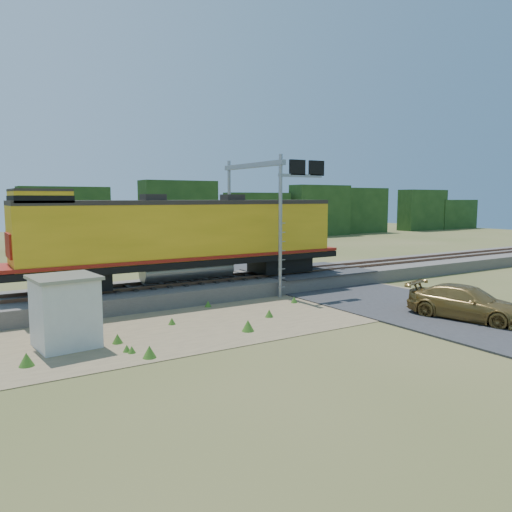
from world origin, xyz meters
TOP-DOWN VIEW (x-y plane):
  - ground at (0.00, 0.00)m, footprint 140.00×140.00m
  - ballast at (0.00, 6.00)m, footprint 70.00×5.00m
  - rails at (0.00, 6.00)m, footprint 70.00×1.54m
  - dirt_shoulder at (-2.00, 0.50)m, footprint 26.00×8.00m
  - road at (7.00, 0.74)m, footprint 7.00×66.00m
  - tree_line_north at (0.00, 38.00)m, footprint 130.00×3.00m
  - weed_clumps at (-3.50, 0.10)m, footprint 15.00×6.20m
  - locomotive at (-1.53, 6.00)m, footprint 18.73×2.86m
  - shed at (-8.83, -0.08)m, footprint 2.40×2.40m
  - signal_gantry at (3.30, 5.32)m, footprint 3.04×6.20m
  - car at (7.11, -5.27)m, footprint 3.33×5.53m

SIDE VIEW (x-z plane):
  - ground at x=0.00m, z-range 0.00..0.00m
  - weed_clumps at x=-3.50m, z-range -0.28..0.28m
  - dirt_shoulder at x=-2.00m, z-range 0.00..0.03m
  - road at x=7.00m, z-range -0.34..0.52m
  - ballast at x=0.00m, z-range 0.00..0.80m
  - car at x=7.11m, z-range 0.00..1.50m
  - rails at x=0.00m, z-range 0.80..0.96m
  - shed at x=-8.83m, z-range 0.02..2.63m
  - tree_line_north at x=0.00m, z-range -0.18..6.32m
  - locomotive at x=-1.53m, z-range 0.93..5.76m
  - signal_gantry at x=3.30m, z-range 1.88..9.56m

